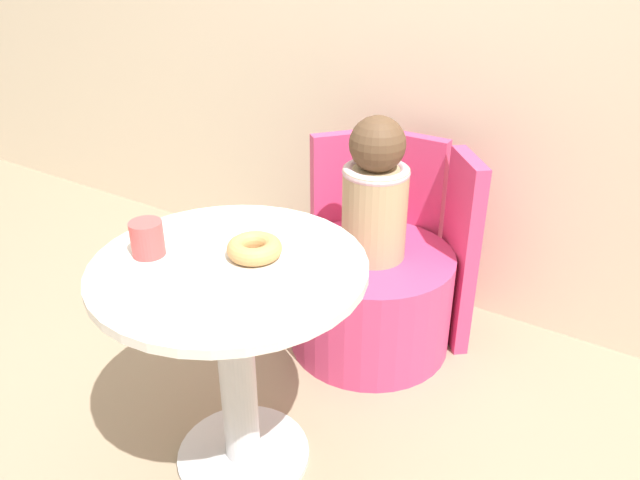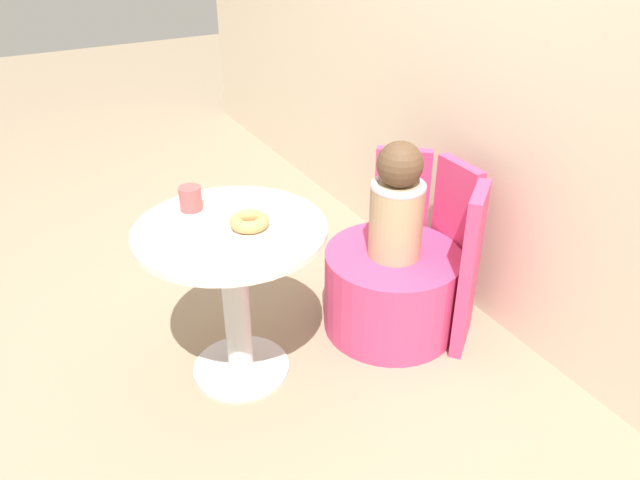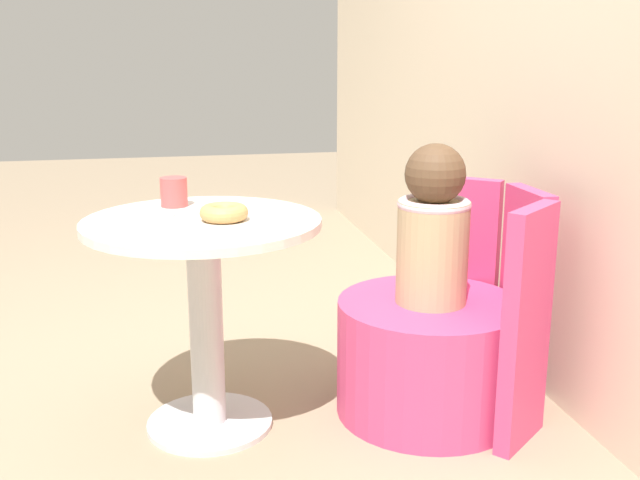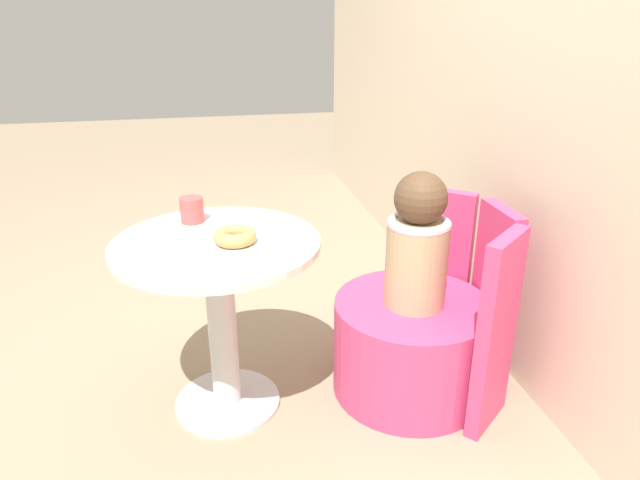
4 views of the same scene
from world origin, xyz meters
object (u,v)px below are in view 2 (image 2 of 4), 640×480
child_figure (397,203)px  cup (191,198)px  round_table (233,272)px  tub_chair (391,290)px  donut (249,221)px

child_figure → cup: (-0.24, -0.75, 0.09)m
round_table → tub_chair: (0.05, 0.68, -0.28)m
round_table → child_figure: child_figure is taller
child_figure → donut: 0.62m
round_table → donut: donut is taller
child_figure → donut: child_figure is taller
child_figure → cup: 0.79m
tub_chair → child_figure: bearing=97.1°
round_table → cup: cup is taller
donut → cup: size_ratio=1.54×
child_figure → cup: size_ratio=5.45×
cup → child_figure: bearing=72.4°
round_table → donut: size_ratio=4.97×
round_table → child_figure: 0.69m
child_figure → donut: bearing=-91.0°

